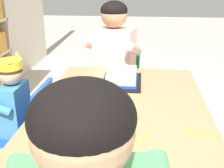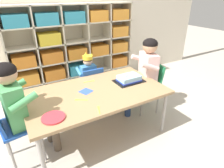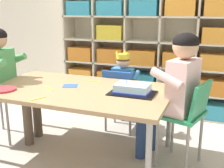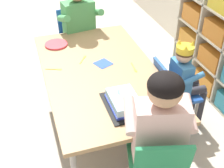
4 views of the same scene
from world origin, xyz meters
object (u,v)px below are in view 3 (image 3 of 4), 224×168
(classroom_chair_guest_side, at_px, (187,114))
(birthday_cake_on_tray, at_px, (132,90))
(adult_helper_seated, at_px, (6,72))
(classroom_chair_blue, at_px, (120,95))
(fork_by_napkin, at_px, (39,98))
(child_with_crown, at_px, (124,80))
(guest_at_table_side, at_px, (175,85))
(fork_near_cake_tray, at_px, (96,81))
(fork_at_table_front_edge, at_px, (49,89))
(paper_plate_stack, at_px, (3,89))
(activity_table, at_px, (78,93))

(classroom_chair_guest_side, xyz_separation_m, birthday_cake_on_tray, (-0.42, -0.07, 0.17))
(adult_helper_seated, distance_m, classroom_chair_guest_side, 1.66)
(classroom_chair_blue, relative_size, fork_by_napkin, 5.10)
(classroom_chair_guest_side, bearing_deg, birthday_cake_on_tray, -65.00)
(child_with_crown, height_order, guest_at_table_side, guest_at_table_side)
(birthday_cake_on_tray, bearing_deg, fork_near_cake_tray, 150.34)
(child_with_crown, bearing_deg, fork_near_cake_tray, 71.73)
(child_with_crown, relative_size, classroom_chair_guest_side, 1.18)
(child_with_crown, bearing_deg, fork_at_table_front_edge, 62.81)
(child_with_crown, xyz_separation_m, birthday_cake_on_tray, (0.28, -0.64, 0.10))
(guest_at_table_side, bearing_deg, child_with_crown, -116.93)
(classroom_chair_blue, distance_m, paper_plate_stack, 1.11)
(classroom_chair_blue, relative_size, guest_at_table_side, 0.62)
(child_with_crown, distance_m, fork_near_cake_tray, 0.43)
(classroom_chair_guest_side, bearing_deg, classroom_chair_blue, -107.78)
(child_with_crown, xyz_separation_m, fork_by_napkin, (-0.32, -1.01, 0.07))
(guest_at_table_side, bearing_deg, birthday_cake_on_tray, -56.60)
(fork_at_table_front_edge, bearing_deg, birthday_cake_on_tray, 42.62)
(classroom_chair_blue, bearing_deg, guest_at_table_side, 144.99)
(adult_helper_seated, height_order, guest_at_table_side, adult_helper_seated)
(fork_at_table_front_edge, distance_m, fork_near_cake_tray, 0.45)
(child_with_crown, relative_size, guest_at_table_side, 0.79)
(classroom_chair_blue, distance_m, adult_helper_seated, 1.11)
(child_with_crown, bearing_deg, adult_helper_seated, 35.23)
(child_with_crown, distance_m, fork_at_table_front_edge, 0.86)
(adult_helper_seated, relative_size, classroom_chair_guest_side, 1.50)
(adult_helper_seated, bearing_deg, classroom_chair_blue, -68.62)
(fork_at_table_front_edge, bearing_deg, fork_by_napkin, -38.80)
(guest_at_table_side, height_order, fork_near_cake_tray, guest_at_table_side)
(activity_table, xyz_separation_m, classroom_chair_guest_side, (0.89, 0.10, -0.10))
(fork_near_cake_tray, bearing_deg, activity_table, 85.50)
(adult_helper_seated, height_order, fork_by_napkin, adult_helper_seated)
(child_with_crown, bearing_deg, paper_plate_stack, 52.98)
(activity_table, height_order, fork_by_napkin, fork_by_napkin)
(paper_plate_stack, relative_size, fork_at_table_front_edge, 1.71)
(fork_by_napkin, relative_size, fork_at_table_front_edge, 1.05)
(classroom_chair_blue, distance_m, fork_by_napkin, 0.98)
(guest_at_table_side, bearing_deg, adult_helper_seated, -70.76)
(child_with_crown, distance_m, guest_at_table_side, 0.81)
(classroom_chair_guest_side, distance_m, guest_at_table_side, 0.24)
(birthday_cake_on_tray, xyz_separation_m, fork_at_table_front_edge, (-0.69, -0.12, -0.03))
(activity_table, relative_size, fork_by_napkin, 12.04)
(guest_at_table_side, bearing_deg, fork_near_cake_tray, -85.51)
(paper_plate_stack, bearing_deg, guest_at_table_side, 16.70)
(fork_at_table_front_edge, height_order, fork_near_cake_tray, same)
(classroom_chair_guest_side, height_order, fork_by_napkin, classroom_chair_guest_side)
(fork_by_napkin, height_order, fork_at_table_front_edge, same)
(classroom_chair_blue, distance_m, fork_near_cake_tray, 0.38)
(classroom_chair_guest_side, height_order, fork_near_cake_tray, classroom_chair_guest_side)
(adult_helper_seated, distance_m, fork_at_table_front_edge, 0.55)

